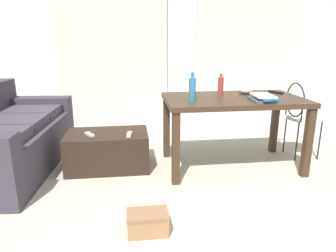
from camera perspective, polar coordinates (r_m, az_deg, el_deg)
ground_plane at (r=3.36m, az=8.23°, el=-7.55°), size 8.30×8.30×0.00m
wall_back at (r=5.17m, az=2.41°, el=15.24°), size 5.76×0.10×2.53m
curtains at (r=5.09m, az=2.54°, el=12.91°), size 3.94×0.03×2.12m
couch at (r=3.59m, az=-28.15°, el=-2.23°), size 1.04×1.84×0.85m
coffee_table at (r=3.32m, az=-11.09°, el=-4.43°), size 0.84×0.51×0.39m
craft_table at (r=3.24m, az=11.97°, el=3.50°), size 1.40×0.81×0.75m
wire_chair at (r=3.78m, az=23.18°, el=2.46°), size 0.39×0.39×0.86m
bottle_near at (r=2.95m, az=4.51°, el=6.85°), size 0.06×0.06×0.27m
bottle_far at (r=3.31m, az=9.72°, el=7.33°), size 0.06×0.06×0.22m
bowl at (r=3.47m, az=14.21°, el=6.47°), size 0.16×0.16×0.08m
book_stack at (r=3.10m, az=17.16°, el=4.98°), size 0.23×0.30×0.06m
tv_remote_on_table at (r=3.60m, az=19.29°, el=5.92°), size 0.11×0.17×0.02m
tv_remote_primary at (r=3.13m, az=-7.18°, el=-1.53°), size 0.06×0.16×0.02m
tv_remote_secondary at (r=3.21m, az=-14.33°, el=-1.52°), size 0.12×0.15×0.02m
shoebox at (r=2.28m, az=-3.78°, el=-17.38°), size 0.29×0.19×0.16m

